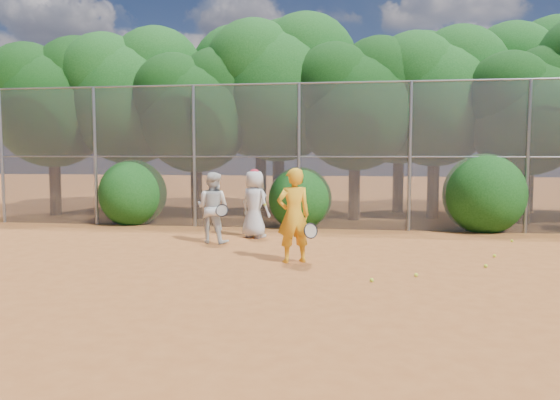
# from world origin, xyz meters

# --- Properties ---
(ground) EXTENTS (80.00, 80.00, 0.00)m
(ground) POSITION_xyz_m (0.00, 0.00, 0.00)
(ground) COLOR #9C5323
(ground) RESTS_ON ground
(fence_back) EXTENTS (20.05, 0.09, 4.03)m
(fence_back) POSITION_xyz_m (-0.12, 6.00, 2.05)
(fence_back) COLOR gray
(fence_back) RESTS_ON ground
(tree_0) EXTENTS (4.38, 3.81, 6.00)m
(tree_0) POSITION_xyz_m (-9.44, 8.04, 3.93)
(tree_0) COLOR black
(tree_0) RESTS_ON ground
(tree_1) EXTENTS (4.64, 4.03, 6.35)m
(tree_1) POSITION_xyz_m (-6.94, 8.54, 4.16)
(tree_1) COLOR black
(tree_1) RESTS_ON ground
(tree_2) EXTENTS (3.99, 3.47, 5.47)m
(tree_2) POSITION_xyz_m (-4.45, 7.83, 3.58)
(tree_2) COLOR black
(tree_2) RESTS_ON ground
(tree_3) EXTENTS (4.89, 4.26, 6.70)m
(tree_3) POSITION_xyz_m (-1.94, 8.84, 4.40)
(tree_3) COLOR black
(tree_3) RESTS_ON ground
(tree_4) EXTENTS (4.19, 3.64, 5.73)m
(tree_4) POSITION_xyz_m (0.55, 8.24, 3.76)
(tree_4) COLOR black
(tree_4) RESTS_ON ground
(tree_5) EXTENTS (4.51, 3.92, 6.17)m
(tree_5) POSITION_xyz_m (3.06, 9.04, 4.05)
(tree_5) COLOR black
(tree_5) RESTS_ON ground
(tree_6) EXTENTS (3.86, 3.36, 5.29)m
(tree_6) POSITION_xyz_m (5.55, 8.03, 3.47)
(tree_6) COLOR black
(tree_6) RESTS_ON ground
(tree_9) EXTENTS (4.83, 4.20, 6.62)m
(tree_9) POSITION_xyz_m (-7.94, 10.84, 4.34)
(tree_9) COLOR black
(tree_9) RESTS_ON ground
(tree_10) EXTENTS (5.15, 4.48, 7.06)m
(tree_10) POSITION_xyz_m (-2.93, 11.05, 4.63)
(tree_10) COLOR black
(tree_10) RESTS_ON ground
(tree_11) EXTENTS (4.64, 4.03, 6.35)m
(tree_11) POSITION_xyz_m (2.06, 10.64, 4.16)
(tree_11) COLOR black
(tree_11) RESTS_ON ground
(tree_12) EXTENTS (5.02, 4.37, 6.88)m
(tree_12) POSITION_xyz_m (6.56, 11.24, 4.51)
(tree_12) COLOR black
(tree_12) RESTS_ON ground
(bush_0) EXTENTS (2.00, 2.00, 2.00)m
(bush_0) POSITION_xyz_m (-6.00, 6.30, 1.00)
(bush_0) COLOR #104212
(bush_0) RESTS_ON ground
(bush_1) EXTENTS (1.80, 1.80, 1.80)m
(bush_1) POSITION_xyz_m (-1.00, 6.30, 0.90)
(bush_1) COLOR #104212
(bush_1) RESTS_ON ground
(bush_2) EXTENTS (2.20, 2.20, 2.20)m
(bush_2) POSITION_xyz_m (4.00, 6.30, 1.10)
(bush_2) COLOR #104212
(bush_2) RESTS_ON ground
(player_yellow) EXTENTS (0.89, 0.68, 1.82)m
(player_yellow) POSITION_xyz_m (-0.55, 1.30, 0.91)
(player_yellow) COLOR gold
(player_yellow) RESTS_ON ground
(player_teen) EXTENTS (0.98, 0.87, 1.71)m
(player_teen) POSITION_xyz_m (-1.90, 4.21, 0.85)
(player_teen) COLOR silver
(player_teen) RESTS_ON ground
(player_white) EXTENTS (0.92, 0.79, 1.66)m
(player_white) POSITION_xyz_m (-2.71, 3.30, 0.83)
(player_white) COLOR silver
(player_white) RESTS_ON ground
(ball_0) EXTENTS (0.07, 0.07, 0.07)m
(ball_0) POSITION_xyz_m (3.41, 2.39, 0.03)
(ball_0) COLOR #C0DC28
(ball_0) RESTS_ON ground
(ball_1) EXTENTS (0.07, 0.07, 0.07)m
(ball_1) POSITION_xyz_m (0.92, -0.13, 0.03)
(ball_1) COLOR #C0DC28
(ball_1) RESTS_ON ground
(ball_2) EXTENTS (0.07, 0.07, 0.07)m
(ball_2) POSITION_xyz_m (3.01, 1.32, 0.03)
(ball_2) COLOR #C0DC28
(ball_2) RESTS_ON ground
(ball_3) EXTENTS (0.07, 0.07, 0.07)m
(ball_3) POSITION_xyz_m (1.67, 0.37, 0.03)
(ball_3) COLOR #C0DC28
(ball_3) RESTS_ON ground
(ball_4) EXTENTS (0.07, 0.07, 0.07)m
(ball_4) POSITION_xyz_m (4.26, 4.41, 0.03)
(ball_4) COLOR #C0DC28
(ball_4) RESTS_ON ground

